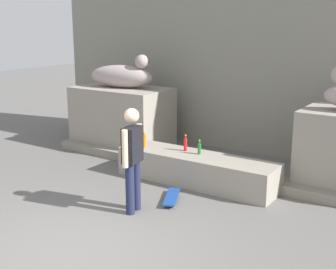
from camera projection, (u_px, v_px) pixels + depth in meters
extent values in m
plane|color=#605E5B|center=(70.00, 255.00, 5.90)|extent=(40.00, 40.00, 0.00)
cube|color=gray|center=(260.00, 20.00, 10.01)|extent=(10.88, 0.60, 5.92)
cube|color=gray|center=(122.00, 118.00, 10.77)|extent=(2.23, 1.32, 1.44)
ellipsoid|color=#A49291|center=(121.00, 76.00, 10.53)|extent=(1.67, 0.80, 0.52)
sphere|color=#A49291|center=(142.00, 62.00, 10.22)|extent=(0.32, 0.32, 0.32)
cube|color=gray|center=(196.00, 169.00, 8.46)|extent=(3.08, 0.79, 0.55)
cylinder|color=#1E233F|center=(130.00, 189.00, 7.06)|extent=(0.14, 0.14, 0.82)
cylinder|color=#1E233F|center=(136.00, 185.00, 7.24)|extent=(0.14, 0.14, 0.82)
cube|color=black|center=(132.00, 145.00, 6.98)|extent=(0.25, 0.39, 0.56)
sphere|color=beige|center=(132.00, 116.00, 6.87)|extent=(0.23, 0.23, 0.23)
cylinder|color=beige|center=(125.00, 149.00, 6.79)|extent=(0.09, 0.09, 0.58)
cylinder|color=beige|center=(139.00, 142.00, 7.18)|extent=(0.09, 0.09, 0.58)
cube|color=navy|center=(172.00, 197.00, 7.67)|extent=(0.52, 0.81, 0.02)
cylinder|color=white|center=(170.00, 192.00, 7.98)|extent=(0.05, 0.06, 0.06)
cylinder|color=white|center=(178.00, 193.00, 7.96)|extent=(0.05, 0.06, 0.06)
cylinder|color=white|center=(165.00, 206.00, 7.40)|extent=(0.05, 0.06, 0.06)
cylinder|color=white|center=(173.00, 206.00, 7.38)|extent=(0.05, 0.06, 0.06)
cylinder|color=red|center=(185.00, 145.00, 8.63)|extent=(0.06, 0.06, 0.24)
cylinder|color=red|center=(186.00, 137.00, 8.59)|extent=(0.03, 0.03, 0.06)
cylinder|color=yellow|center=(186.00, 135.00, 8.58)|extent=(0.03, 0.03, 0.01)
cylinder|color=#1E722D|center=(199.00, 149.00, 8.42)|extent=(0.06, 0.06, 0.20)
cylinder|color=#1E722D|center=(199.00, 142.00, 8.38)|extent=(0.03, 0.03, 0.06)
cylinder|color=yellow|center=(199.00, 140.00, 8.38)|extent=(0.03, 0.03, 0.01)
cylinder|color=orange|center=(144.00, 141.00, 8.87)|extent=(0.08, 0.08, 0.24)
cylinder|color=orange|center=(144.00, 134.00, 8.83)|extent=(0.03, 0.03, 0.06)
cylinder|color=yellow|center=(144.00, 132.00, 8.82)|extent=(0.04, 0.04, 0.01)
cube|color=gray|center=(209.00, 171.00, 8.91)|extent=(7.67, 0.50, 0.18)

